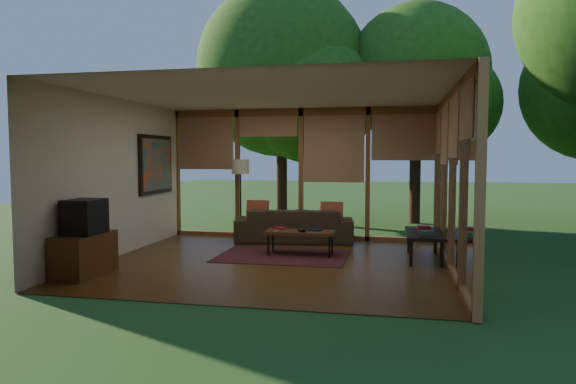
% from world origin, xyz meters
% --- Properties ---
extents(floor, '(5.50, 5.50, 0.00)m').
position_xyz_m(floor, '(0.00, 0.00, 0.00)').
color(floor, brown).
rests_on(floor, ground).
extents(ceiling, '(5.50, 5.50, 0.00)m').
position_xyz_m(ceiling, '(0.00, 0.00, 2.70)').
color(ceiling, white).
rests_on(ceiling, ground).
extents(wall_left, '(0.04, 5.00, 2.70)m').
position_xyz_m(wall_left, '(-2.75, 0.00, 1.35)').
color(wall_left, silver).
rests_on(wall_left, ground).
extents(wall_front, '(5.50, 0.04, 2.70)m').
position_xyz_m(wall_front, '(0.00, -2.50, 1.35)').
color(wall_front, silver).
rests_on(wall_front, ground).
extents(window_wall_back, '(5.50, 0.12, 2.70)m').
position_xyz_m(window_wall_back, '(0.00, 2.50, 1.35)').
color(window_wall_back, '#975B2F').
rests_on(window_wall_back, ground).
extents(window_wall_right, '(0.12, 5.00, 2.70)m').
position_xyz_m(window_wall_right, '(2.75, 0.00, 1.35)').
color(window_wall_right, '#975B2F').
rests_on(window_wall_right, ground).
extents(tree_nw, '(4.52, 4.52, 6.22)m').
position_xyz_m(tree_nw, '(-1.03, 5.41, 3.95)').
color(tree_nw, '#381F14').
rests_on(tree_nw, ground).
extents(tree_ne, '(3.60, 3.60, 5.59)m').
position_xyz_m(tree_ne, '(2.43, 5.60, 3.77)').
color(tree_ne, '#381F14').
rests_on(tree_ne, ground).
extents(rug, '(2.20, 1.56, 0.01)m').
position_xyz_m(rug, '(0.04, 0.53, 0.01)').
color(rug, maroon).
rests_on(rug, floor).
extents(sofa, '(2.42, 1.21, 0.68)m').
position_xyz_m(sofa, '(-0.04, 2.00, 0.34)').
color(sofa, '#392E1C').
rests_on(sofa, floor).
extents(pillow_left, '(0.43, 0.23, 0.46)m').
position_xyz_m(pillow_left, '(-0.79, 1.95, 0.60)').
color(pillow_left, maroon).
rests_on(pillow_left, sofa).
extents(pillow_right, '(0.43, 0.23, 0.45)m').
position_xyz_m(pillow_right, '(0.71, 1.95, 0.60)').
color(pillow_right, maroon).
rests_on(pillow_right, sofa).
extents(ct_book_lower, '(0.20, 0.16, 0.03)m').
position_xyz_m(ct_book_lower, '(-0.03, 0.61, 0.44)').
color(ct_book_lower, '#ADA89D').
rests_on(ct_book_lower, coffee_table).
extents(ct_book_upper, '(0.22, 0.19, 0.03)m').
position_xyz_m(ct_book_upper, '(-0.03, 0.61, 0.47)').
color(ct_book_upper, maroon).
rests_on(ct_book_upper, coffee_table).
extents(ct_book_side, '(0.24, 0.19, 0.03)m').
position_xyz_m(ct_book_side, '(0.57, 0.74, 0.44)').
color(ct_book_side, black).
rests_on(ct_book_side, coffee_table).
extents(ct_bowl, '(0.16, 0.16, 0.07)m').
position_xyz_m(ct_bowl, '(0.37, 0.56, 0.46)').
color(ct_bowl, black).
rests_on(ct_bowl, coffee_table).
extents(media_cabinet, '(0.50, 1.00, 0.60)m').
position_xyz_m(media_cabinet, '(-2.47, -1.43, 0.30)').
color(media_cabinet, brown).
rests_on(media_cabinet, floor).
extents(television, '(0.45, 0.55, 0.50)m').
position_xyz_m(television, '(-2.45, -1.43, 0.85)').
color(television, black).
rests_on(television, media_cabinet).
extents(console_book_a, '(0.23, 0.16, 0.08)m').
position_xyz_m(console_book_a, '(2.40, 0.33, 0.50)').
color(console_book_a, '#2D4E41').
rests_on(console_book_a, side_console).
extents(console_book_b, '(0.22, 0.17, 0.09)m').
position_xyz_m(console_book_b, '(2.40, 0.78, 0.50)').
color(console_book_b, maroon).
rests_on(console_book_b, side_console).
extents(console_book_c, '(0.20, 0.15, 0.05)m').
position_xyz_m(console_book_c, '(2.40, 1.18, 0.48)').
color(console_book_c, '#ADA89D').
rests_on(console_book_c, side_console).
extents(floor_lamp, '(0.36, 0.36, 1.65)m').
position_xyz_m(floor_lamp, '(-1.23, 2.21, 1.41)').
color(floor_lamp, black).
rests_on(floor_lamp, floor).
extents(coffee_table, '(1.20, 0.50, 0.43)m').
position_xyz_m(coffee_table, '(0.32, 0.66, 0.39)').
color(coffee_table, brown).
rests_on(coffee_table, floor).
extents(side_console, '(0.60, 1.40, 0.46)m').
position_xyz_m(side_console, '(2.40, 0.73, 0.41)').
color(side_console, black).
rests_on(side_console, floor).
extents(wall_painting, '(0.06, 1.35, 1.15)m').
position_xyz_m(wall_painting, '(-2.71, 1.40, 1.55)').
color(wall_painting, black).
rests_on(wall_painting, wall_left).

